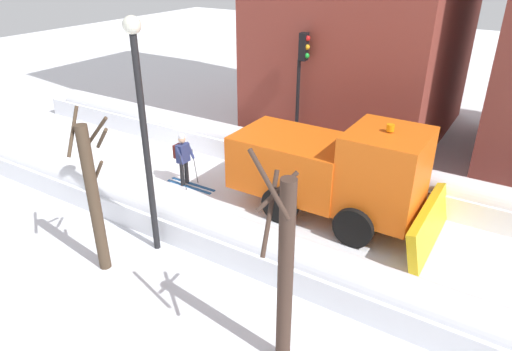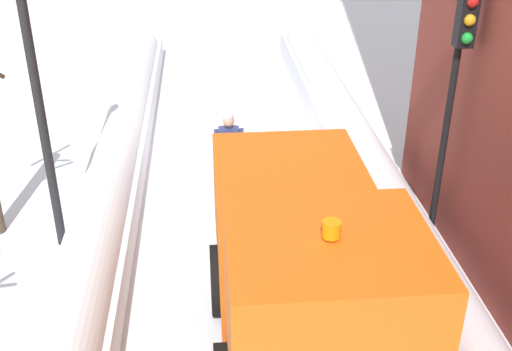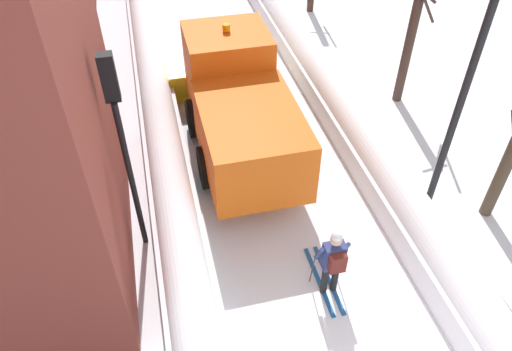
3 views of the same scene
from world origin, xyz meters
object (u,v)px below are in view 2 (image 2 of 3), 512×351
object	(u,v)px
skier	(229,148)
street_lamp	(30,51)
plow_truck	(305,271)
traffic_light_pole	(456,76)

from	to	relation	value
skier	street_lamp	bearing A→B (deg)	28.64
plow_truck	street_lamp	world-z (taller)	street_lamp
street_lamp	plow_truck	bearing A→B (deg)	141.03
plow_truck	street_lamp	distance (m)	5.57
plow_truck	traffic_light_pole	world-z (taller)	traffic_light_pole
skier	traffic_light_pole	size ratio (longest dim) A/B	0.39
plow_truck	street_lamp	xyz separation A→B (m)	(3.99, -3.22, 2.18)
skier	street_lamp	world-z (taller)	street_lamp
traffic_light_pole	skier	bearing A→B (deg)	-33.29
plow_truck	traffic_light_pole	bearing A→B (deg)	-137.13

